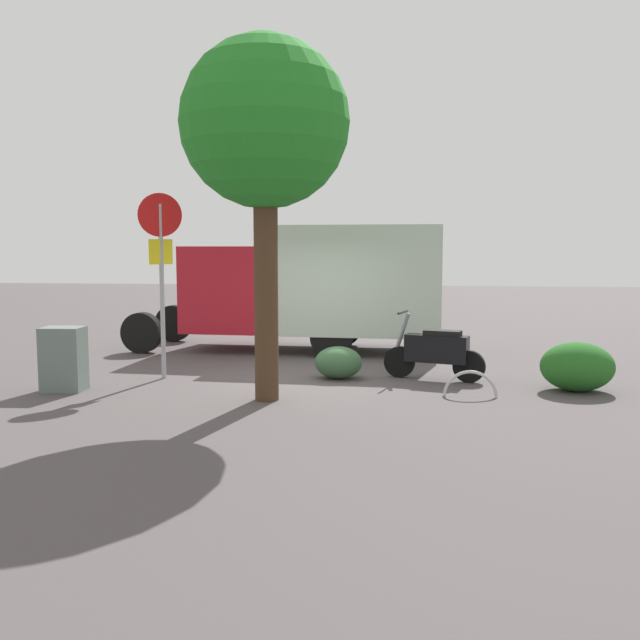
# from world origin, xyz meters

# --- Properties ---
(ground_plane) EXTENTS (60.00, 60.00, 0.00)m
(ground_plane) POSITION_xyz_m (0.00, 0.00, 0.00)
(ground_plane) COLOR #4D4647
(box_truck_near) EXTENTS (7.07, 2.51, 2.79)m
(box_truck_near) POSITION_xyz_m (0.19, -3.38, 1.56)
(box_truck_near) COLOR black
(box_truck_near) RESTS_ON ground
(motorcycle) EXTENTS (1.76, 0.76, 1.20)m
(motorcycle) POSITION_xyz_m (-2.40, -0.18, 0.52)
(motorcycle) COLOR black
(motorcycle) RESTS_ON ground
(stop_sign) EXTENTS (0.71, 0.33, 3.28)m
(stop_sign) POSITION_xyz_m (2.42, 0.22, 2.19)
(stop_sign) COLOR #9E9EA3
(stop_sign) RESTS_ON ground
(street_tree) EXTENTS (2.53, 2.53, 5.43)m
(street_tree) POSITION_xyz_m (0.25, 1.72, 4.10)
(street_tree) COLOR #47301E
(street_tree) RESTS_ON ground
(utility_cabinet) EXTENTS (0.68, 0.52, 1.05)m
(utility_cabinet) POSITION_xyz_m (3.67, 1.44, 0.52)
(utility_cabinet) COLOR slate
(utility_cabinet) RESTS_ON ground
(bike_rack_hoop) EXTENTS (0.85, 0.08, 0.85)m
(bike_rack_hoop) POSITION_xyz_m (-2.88, 1.15, 0.00)
(bike_rack_hoop) COLOR #B7B7BC
(bike_rack_hoop) RESTS_ON ground
(shrub_near_sign) EXTENTS (0.85, 0.69, 0.58)m
(shrub_near_sign) POSITION_xyz_m (-0.69, -0.13, 0.29)
(shrub_near_sign) COLOR #38603B
(shrub_near_sign) RESTS_ON ground
(shrub_mid_verge) EXTENTS (1.18, 0.97, 0.80)m
(shrub_mid_verge) POSITION_xyz_m (-4.65, 0.49, 0.40)
(shrub_mid_verge) COLOR #23611F
(shrub_mid_verge) RESTS_ON ground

